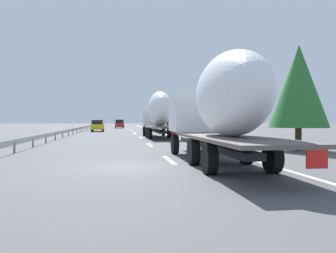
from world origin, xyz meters
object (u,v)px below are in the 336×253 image
object	(u,v)px
truck_trailing	(220,105)
truck_lead	(158,113)
car_yellow_coupe	(98,126)
car_red_compact	(119,124)
road_sign	(166,118)
car_blue_sedan	(120,123)

from	to	relation	value
truck_trailing	truck_lead	bearing A→B (deg)	0.00
car_yellow_coupe	car_red_compact	world-z (taller)	car_red_compact
car_yellow_coupe	road_sign	world-z (taller)	road_sign
car_red_compact	car_yellow_coupe	bearing A→B (deg)	171.19
car_red_compact	road_sign	distance (m)	27.23
truck_trailing	car_red_compact	bearing A→B (deg)	3.35
car_blue_sedan	car_yellow_coupe	world-z (taller)	car_blue_sedan
truck_trailing	road_sign	distance (m)	37.76
truck_lead	car_yellow_coupe	bearing A→B (deg)	19.57
truck_lead	car_yellow_coupe	size ratio (longest dim) A/B	2.76
truck_lead	car_blue_sedan	world-z (taller)	truck_lead
truck_lead	car_yellow_coupe	distance (m)	21.62
car_yellow_coupe	car_red_compact	distance (m)	22.67
truck_trailing	car_red_compact	xyz separation A→B (m)	(63.95, 3.75, -1.45)
car_blue_sedan	car_red_compact	size ratio (longest dim) A/B	1.16
car_yellow_coupe	road_sign	size ratio (longest dim) A/B	1.49
truck_lead	truck_trailing	xyz separation A→B (m)	(-21.24, -0.00, -0.14)
truck_lead	truck_trailing	size ratio (longest dim) A/B	1.02
truck_trailing	car_yellow_coupe	size ratio (longest dim) A/B	2.72
car_blue_sedan	car_yellow_coupe	xyz separation A→B (m)	(-34.92, 3.80, -0.00)
road_sign	car_red_compact	bearing A→B (deg)	14.58
road_sign	truck_trailing	bearing A→B (deg)	175.29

